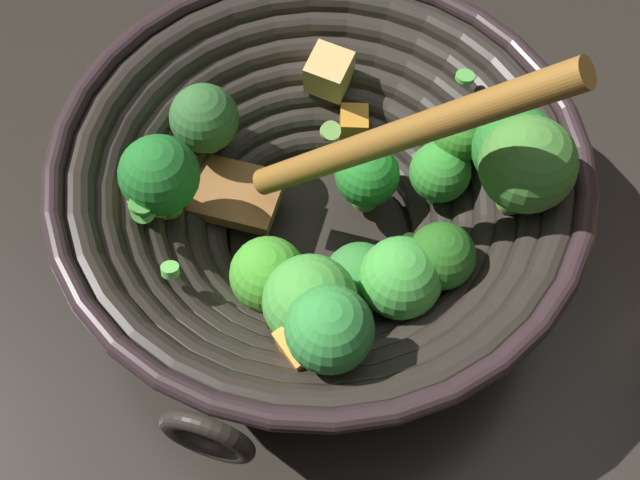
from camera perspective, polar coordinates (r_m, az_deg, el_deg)
The scene contains 2 objects.
ground_plane at distance 0.61m, azimuth -0.04°, elevation -0.20°, with size 4.00×4.00×0.00m, color #28231E.
wok at distance 0.55m, azimuth 0.30°, elevation 3.14°, with size 0.38×0.35×0.24m.
Camera 1 is at (-0.30, 0.01, 0.53)m, focal length 46.09 mm.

